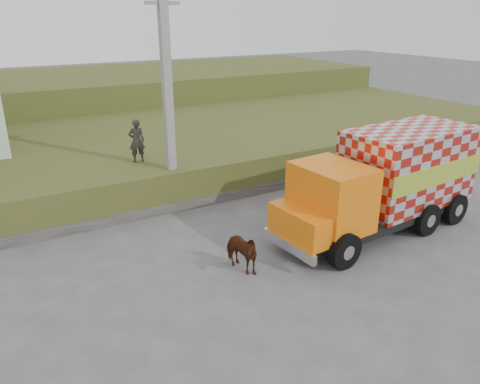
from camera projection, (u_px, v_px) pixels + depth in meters
ground at (260, 249)px, 14.60m from camera, size 120.00×120.00×0.00m
embankment at (149, 150)px, 22.42m from camera, size 40.00×12.00×1.50m
embankment_far at (89, 97)px, 31.85m from camera, size 40.00×12.00×3.00m
retaining_strip at (152, 210)px, 17.00m from camera, size 16.00×0.50×0.40m
utility_pole at (168, 99)px, 16.39m from camera, size 1.20×0.30×8.00m
cargo_truck at (387, 181)px, 15.42m from camera, size 7.65×3.11×3.34m
cow at (240, 251)px, 13.20m from camera, size 0.94×1.55×1.22m
pedestrian at (137, 141)px, 17.83m from camera, size 0.66×0.50×1.66m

